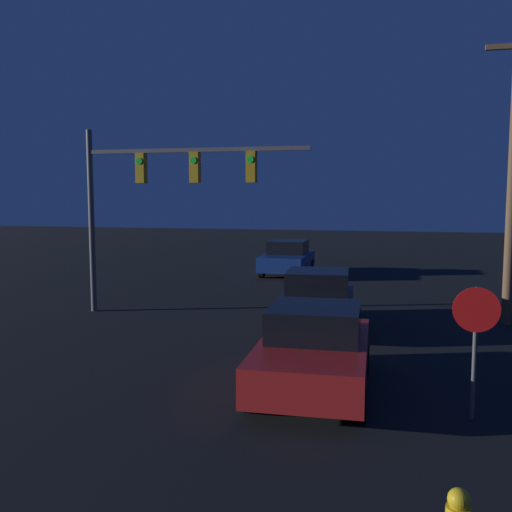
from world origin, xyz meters
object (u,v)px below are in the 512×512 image
object	(u,v)px
car_far	(287,258)
traffic_signal_mast	(155,185)
car_near	(314,350)
stop_sign	(476,327)
car_mid	(317,300)

from	to	relation	value
car_far	traffic_signal_mast	bearing A→B (deg)	77.06
car_near	car_far	distance (m)	15.80
traffic_signal_mast	car_near	bearing A→B (deg)	-45.62
car_near	traffic_signal_mast	xyz separation A→B (m)	(-5.64, 5.76, 3.20)
car_near	car_far	world-z (taller)	same
car_far	stop_sign	distance (m)	17.36
traffic_signal_mast	stop_sign	size ratio (longest dim) A/B	3.17
traffic_signal_mast	stop_sign	distance (m)	10.91
car_near	stop_sign	world-z (taller)	stop_sign
car_far	stop_sign	xyz separation A→B (m)	(6.05, -16.26, 0.76)
car_far	traffic_signal_mast	xyz separation A→B (m)	(-2.31, -9.69, 3.20)
traffic_signal_mast	stop_sign	bearing A→B (deg)	-38.14
car_near	stop_sign	distance (m)	2.95
car_far	traffic_signal_mast	distance (m)	10.46
car_near	car_mid	distance (m)	5.14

